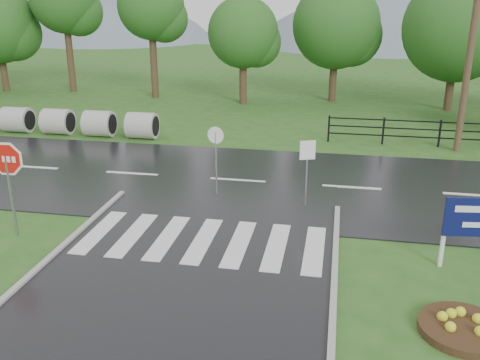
# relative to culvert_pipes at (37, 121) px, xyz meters

# --- Properties ---
(ground) EXTENTS (120.00, 120.00, 0.00)m
(ground) POSITION_rel_culvert_pipes_xyz_m (10.69, -15.00, -0.60)
(ground) COLOR #2B591D
(ground) RESTS_ON ground
(main_road) EXTENTS (90.00, 8.00, 0.04)m
(main_road) POSITION_rel_culvert_pipes_xyz_m (10.69, -5.00, -0.60)
(main_road) COLOR black
(main_road) RESTS_ON ground
(crosswalk) EXTENTS (6.50, 2.80, 0.02)m
(crosswalk) POSITION_rel_culvert_pipes_xyz_m (10.69, -10.00, -0.54)
(crosswalk) COLOR silver
(crosswalk) RESTS_ON ground
(fence_west) EXTENTS (9.58, 0.08, 1.20)m
(fence_west) POSITION_rel_culvert_pipes_xyz_m (18.44, 1.00, 0.12)
(fence_west) COLOR black
(fence_west) RESTS_ON ground
(hills) EXTENTS (102.00, 48.00, 48.00)m
(hills) POSITION_rel_culvert_pipes_xyz_m (14.18, 50.00, -16.14)
(hills) COLOR slate
(hills) RESTS_ON ground
(treeline) EXTENTS (83.20, 5.20, 10.00)m
(treeline) POSITION_rel_culvert_pipes_xyz_m (11.69, 9.00, -0.60)
(treeline) COLOR #20541A
(treeline) RESTS_ON ground
(culvert_pipes) EXTENTS (11.80, 1.20, 1.20)m
(culvert_pipes) POSITION_rel_culvert_pipes_xyz_m (0.00, 0.00, 0.00)
(culvert_pipes) COLOR #9E9B93
(culvert_pipes) RESTS_ON ground
(stop_sign) EXTENTS (1.27, 0.11, 2.85)m
(stop_sign) POSITION_rel_culvert_pipes_xyz_m (5.47, -10.49, 1.37)
(stop_sign) COLOR #939399
(stop_sign) RESTS_ON ground
(flower_bed) EXTENTS (1.76, 1.76, 0.35)m
(flower_bed) POSITION_rel_culvert_pipes_xyz_m (16.81, -12.98, -0.47)
(flower_bed) COLOR #332111
(flower_bed) RESTS_ON ground
(reg_sign_small) EXTENTS (0.47, 0.18, 2.19)m
(reg_sign_small) POSITION_rel_culvert_pipes_xyz_m (13.24, -7.03, 0.94)
(reg_sign_small) COLOR #939399
(reg_sign_small) RESTS_ON ground
(reg_sign_round) EXTENTS (0.55, 0.11, 2.37)m
(reg_sign_round) POSITION_rel_culvert_pipes_xyz_m (10.28, -6.58, 0.88)
(reg_sign_round) COLOR #939399
(reg_sign_round) RESTS_ON ground
(utility_pole_east) EXTENTS (1.42, 0.59, 8.33)m
(utility_pole_east) POSITION_rel_culvert_pipes_xyz_m (19.11, 0.50, 3.63)
(utility_pole_east) COLOR #473523
(utility_pole_east) RESTS_ON ground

